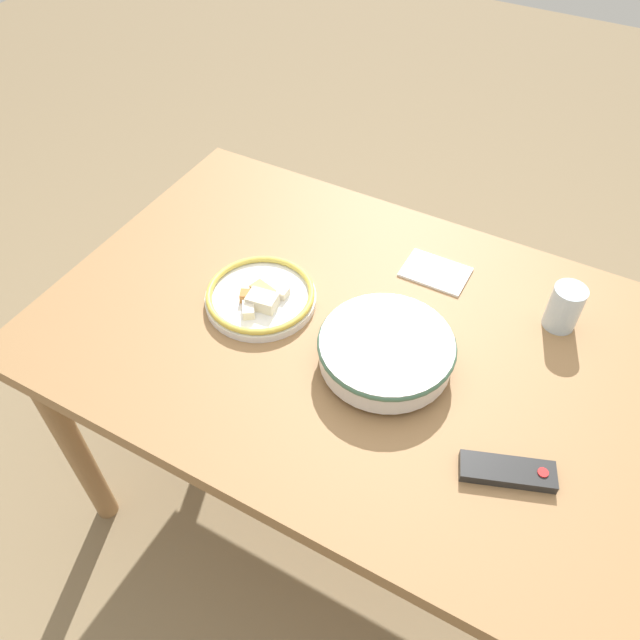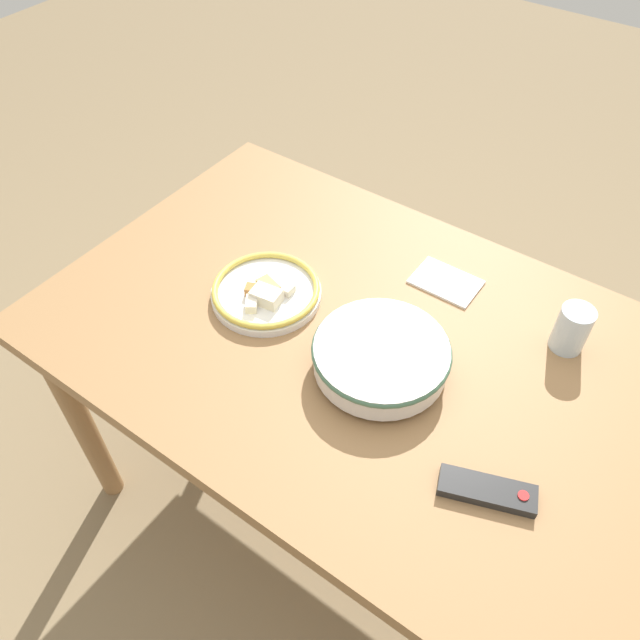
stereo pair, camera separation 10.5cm
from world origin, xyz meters
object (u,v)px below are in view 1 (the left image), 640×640
tv_remote (508,471)px  drinking_glass (565,307)px  food_plate (261,297)px  noodle_bowl (386,350)px

tv_remote → drinking_glass: size_ratio=1.68×
food_plate → tv_remote: size_ratio=1.41×
drinking_glass → food_plate: bearing=22.8°
noodle_bowl → drinking_glass: drinking_glass is taller
food_plate → tv_remote: (-0.61, 0.15, -0.01)m
food_plate → drinking_glass: size_ratio=2.36×
food_plate → drinking_glass: 0.65m
drinking_glass → noodle_bowl: bearing=44.5°
food_plate → drinking_glass: drinking_glass is taller
tv_remote → noodle_bowl: bearing=-133.2°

